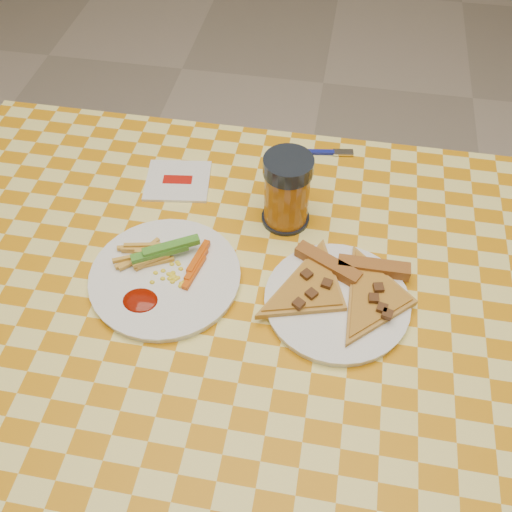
% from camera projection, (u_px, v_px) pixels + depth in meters
% --- Properties ---
extents(ground, '(8.00, 8.00, 0.00)m').
position_uv_depth(ground, '(255.00, 468.00, 1.49)').
color(ground, beige).
rests_on(ground, ground).
extents(table, '(1.28, 0.88, 0.76)m').
position_uv_depth(table, '(255.00, 329.00, 0.97)').
color(table, silver).
rests_on(table, ground).
extents(plate_left, '(0.28, 0.28, 0.01)m').
position_uv_depth(plate_left, '(165.00, 278.00, 0.94)').
color(plate_left, white).
rests_on(plate_left, table).
extents(plate_right, '(0.30, 0.30, 0.01)m').
position_uv_depth(plate_right, '(337.00, 302.00, 0.90)').
color(plate_right, white).
rests_on(plate_right, table).
extents(fries_veggies, '(0.17, 0.16, 0.04)m').
position_uv_depth(fries_veggies, '(162.00, 264.00, 0.93)').
color(fries_veggies, gold).
rests_on(fries_veggies, plate_left).
extents(pizza_slices, '(0.28, 0.26, 0.02)m').
position_uv_depth(pizza_slices, '(341.00, 289.00, 0.90)').
color(pizza_slices, '#C0853B').
rests_on(pizza_slices, plate_right).
extents(drink_glass, '(0.09, 0.09, 0.14)m').
position_uv_depth(drink_glass, '(287.00, 191.00, 0.98)').
color(drink_glass, black).
rests_on(drink_glass, table).
extents(napkin, '(0.13, 0.13, 0.01)m').
position_uv_depth(napkin, '(178.00, 181.00, 1.09)').
color(napkin, white).
rests_on(napkin, table).
extents(fork, '(0.13, 0.03, 0.01)m').
position_uv_depth(fork, '(322.00, 152.00, 1.14)').
color(fork, navy).
rests_on(fork, table).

